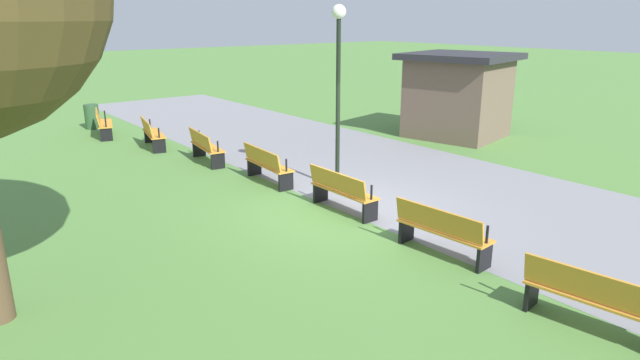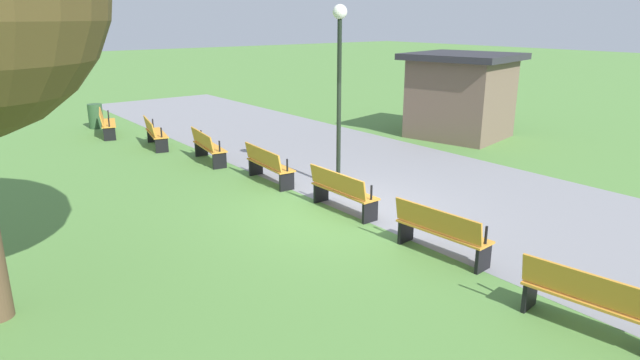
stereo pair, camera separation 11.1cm
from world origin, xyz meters
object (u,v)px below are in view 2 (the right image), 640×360
Objects in this scene: kiosk at (461,95)px; bench_6 at (591,299)px; bench_3 at (268,164)px; bench_4 at (342,190)px; bench_5 at (441,231)px; bench_1 at (154,133)px; bench_2 at (207,146)px; trash_bin at (96,116)px; lamp_post at (339,64)px; bench_0 at (106,122)px.

bench_6 is at bearing -55.95° from kiosk.
bench_3 is 2.69m from bench_4.
bench_5 is at bearing -65.39° from kiosk.
bench_1 is 2.69m from bench_2.
kiosk is (2.06, 8.28, 0.95)m from bench_2.
bench_2 is 8.07m from bench_5.
bench_1 reaches higher than trash_bin.
bench_6 is 12.04m from kiosk.
kiosk is at bearing 112.78° from bench_4.
trash_bin is (-10.97, -2.41, -2.44)m from lamp_post.
trash_bin is (-9.62, -1.30, -0.03)m from bench_3.
bench_1 is 1.01× the size of bench_2.
bench_1 is at bearing 179.99° from bench_5.
bench_0 is at bearing -153.46° from bench_1.
bench_1 is at bearing 7.16° from trash_bin.
trash_bin is (-4.29, -0.54, -0.03)m from bench_1.
bench_4 is at bearing -36.90° from lamp_post.
bench_0 is 1.01× the size of bench_6.
bench_4 is 5.38m from bench_6.
trash_bin is (-12.31, -1.40, -0.03)m from bench_4.
bench_2 is 1.01× the size of bench_5.
lamp_post is at bearing 12.38° from trash_bin.
bench_2 is 8.58m from kiosk.
bench_2 is (2.65, 0.48, 0.00)m from bench_1.
kiosk is at bearing 128.20° from bench_6.
bench_2 is 1.03× the size of bench_4.
bench_5 is at bearing 4.09° from bench_3.
bench_4 is at bearing 18.39° from bench_1.
bench_1 is at bearing -130.60° from kiosk.
lamp_post is at bearing 31.61° from bench_0.
bench_0 is 5.38m from bench_2.
bench_0 is 11.96m from kiosk.
bench_3 and bench_6 have the same top height.
bench_1 is 0.45× the size of kiosk.
bench_4 reaches higher than trash_bin.
bench_0 is 2.69m from bench_1.
bench_2 and bench_4 have the same top height.
bench_0 is at bearing -164.75° from lamp_post.
lamp_post is (6.68, 1.87, 2.41)m from bench_1.
bench_6 reaches higher than trash_bin.
bench_0 is at bearing -4.27° from trash_bin.
bench_1 is at bearing 173.86° from bench_6.
trash_bin is 12.97m from kiosk.
bench_0 and bench_3 have the same top height.
bench_2 is 5.38m from bench_4.
trash_bin is 0.23× the size of kiosk.
bench_4 is 1.93× the size of trash_bin.
bench_0 is 1.04× the size of bench_4.
bench_1 is (2.61, 0.66, 0.00)m from bench_0.
bench_4 is at bearing -79.55° from kiosk.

